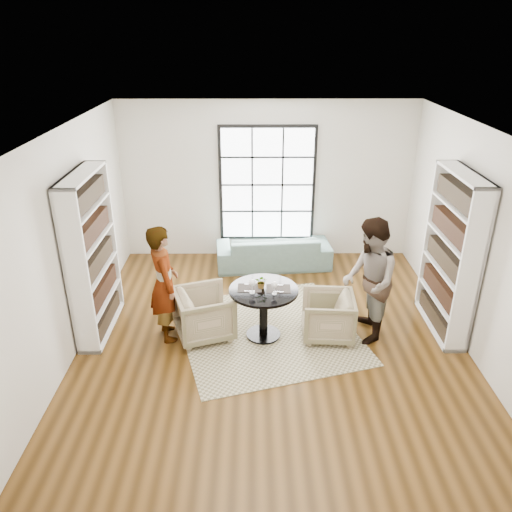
{
  "coord_description": "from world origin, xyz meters",
  "views": [
    {
      "loc": [
        -0.27,
        -6.15,
        4.16
      ],
      "look_at": [
        -0.23,
        0.4,
        1.14
      ],
      "focal_mm": 35.0,
      "sensor_mm": 36.0,
      "label": 1
    }
  ],
  "objects_px": {
    "sofa": "(273,250)",
    "flower_centerpiece": "(262,282)",
    "wine_glass_right": "(274,285)",
    "armchair_right": "(328,316)",
    "armchair_left": "(204,314)",
    "person_left": "(164,283)",
    "person_right": "(369,281)",
    "pedestal_table": "(264,302)",
    "wine_glass_left": "(252,283)"
  },
  "relations": [
    {
      "from": "armchair_left",
      "to": "pedestal_table",
      "type": "bearing_deg",
      "value": -110.64
    },
    {
      "from": "pedestal_table",
      "to": "flower_centerpiece",
      "type": "relative_size",
      "value": 5.08
    },
    {
      "from": "sofa",
      "to": "person_left",
      "type": "xyz_separation_m",
      "value": [
        -1.64,
        -2.37,
        0.56
      ]
    },
    {
      "from": "wine_glass_right",
      "to": "armchair_left",
      "type": "bearing_deg",
      "value": 170.22
    },
    {
      "from": "person_right",
      "to": "wine_glass_right",
      "type": "xyz_separation_m",
      "value": [
        -1.34,
        -0.14,
        0.01
      ]
    },
    {
      "from": "sofa",
      "to": "wine_glass_left",
      "type": "height_order",
      "value": "wine_glass_left"
    },
    {
      "from": "armchair_left",
      "to": "wine_glass_right",
      "type": "bearing_deg",
      "value": -118.78
    },
    {
      "from": "wine_glass_right",
      "to": "wine_glass_left",
      "type": "bearing_deg",
      "value": 173.85
    },
    {
      "from": "pedestal_table",
      "to": "armchair_left",
      "type": "bearing_deg",
      "value": 178.37
    },
    {
      "from": "sofa",
      "to": "armchair_right",
      "type": "distance_m",
      "value": 2.5
    },
    {
      "from": "person_right",
      "to": "wine_glass_left",
      "type": "xyz_separation_m",
      "value": [
        -1.64,
        -0.11,
        0.02
      ]
    },
    {
      "from": "person_right",
      "to": "armchair_left",
      "type": "bearing_deg",
      "value": -89.25
    },
    {
      "from": "wine_glass_right",
      "to": "flower_centerpiece",
      "type": "height_order",
      "value": "wine_glass_right"
    },
    {
      "from": "armchair_left",
      "to": "wine_glass_left",
      "type": "distance_m",
      "value": 0.91
    },
    {
      "from": "person_left",
      "to": "wine_glass_right",
      "type": "bearing_deg",
      "value": -116.24
    },
    {
      "from": "sofa",
      "to": "wine_glass_right",
      "type": "bearing_deg",
      "value": 82.91
    },
    {
      "from": "person_left",
      "to": "wine_glass_right",
      "type": "distance_m",
      "value": 1.56
    },
    {
      "from": "armchair_right",
      "to": "person_right",
      "type": "bearing_deg",
      "value": 93.79
    },
    {
      "from": "person_left",
      "to": "wine_glass_right",
      "type": "relative_size",
      "value": 8.87
    },
    {
      "from": "armchair_right",
      "to": "wine_glass_right",
      "type": "xyz_separation_m",
      "value": [
        -0.79,
        -0.14,
        0.59
      ]
    },
    {
      "from": "flower_centerpiece",
      "to": "wine_glass_right",
      "type": "bearing_deg",
      "value": -46.57
    },
    {
      "from": "sofa",
      "to": "pedestal_table",
      "type": "bearing_deg",
      "value": 79.35
    },
    {
      "from": "armchair_left",
      "to": "person_left",
      "type": "relative_size",
      "value": 0.46
    },
    {
      "from": "sofa",
      "to": "flower_centerpiece",
      "type": "relative_size",
      "value": 10.96
    },
    {
      "from": "pedestal_table",
      "to": "person_right",
      "type": "relative_size",
      "value": 0.54
    },
    {
      "from": "armchair_left",
      "to": "wine_glass_right",
      "type": "distance_m",
      "value": 1.16
    },
    {
      "from": "flower_centerpiece",
      "to": "armchair_right",
      "type": "bearing_deg",
      "value": -2.35
    },
    {
      "from": "sofa",
      "to": "wine_glass_right",
      "type": "relative_size",
      "value": 10.87
    },
    {
      "from": "armchair_left",
      "to": "person_right",
      "type": "relative_size",
      "value": 0.44
    },
    {
      "from": "sofa",
      "to": "flower_centerpiece",
      "type": "xyz_separation_m",
      "value": [
        -0.26,
        -2.36,
        0.57
      ]
    },
    {
      "from": "wine_glass_right",
      "to": "flower_centerpiece",
      "type": "distance_m",
      "value": 0.25
    },
    {
      "from": "armchair_right",
      "to": "person_left",
      "type": "xyz_separation_m",
      "value": [
        -2.34,
        0.03,
        0.53
      ]
    },
    {
      "from": "pedestal_table",
      "to": "sofa",
      "type": "relative_size",
      "value": 0.46
    },
    {
      "from": "pedestal_table",
      "to": "flower_centerpiece",
      "type": "xyz_separation_m",
      "value": [
        -0.03,
        0.03,
        0.31
      ]
    },
    {
      "from": "person_right",
      "to": "wine_glass_left",
      "type": "distance_m",
      "value": 1.65
    },
    {
      "from": "armchair_left",
      "to": "person_right",
      "type": "height_order",
      "value": "person_right"
    },
    {
      "from": "armchair_left",
      "to": "person_left",
      "type": "bearing_deg",
      "value": 70.99
    },
    {
      "from": "armchair_right",
      "to": "wine_glass_right",
      "type": "distance_m",
      "value": 0.99
    },
    {
      "from": "sofa",
      "to": "flower_centerpiece",
      "type": "distance_m",
      "value": 2.45
    },
    {
      "from": "pedestal_table",
      "to": "sofa",
      "type": "height_order",
      "value": "pedestal_table"
    },
    {
      "from": "sofa",
      "to": "armchair_left",
      "type": "bearing_deg",
      "value": 60.23
    },
    {
      "from": "sofa",
      "to": "person_left",
      "type": "bearing_deg",
      "value": 50.27
    },
    {
      "from": "person_left",
      "to": "flower_centerpiece",
      "type": "xyz_separation_m",
      "value": [
        1.38,
        0.01,
        0.02
      ]
    },
    {
      "from": "person_right",
      "to": "wine_glass_right",
      "type": "height_order",
      "value": "person_right"
    },
    {
      "from": "person_left",
      "to": "wine_glass_left",
      "type": "distance_m",
      "value": 1.26
    },
    {
      "from": "wine_glass_right",
      "to": "armchair_right",
      "type": "bearing_deg",
      "value": 10.27
    },
    {
      "from": "pedestal_table",
      "to": "person_left",
      "type": "height_order",
      "value": "person_left"
    },
    {
      "from": "person_right",
      "to": "armchair_right",
      "type": "bearing_deg",
      "value": -88.52
    },
    {
      "from": "person_right",
      "to": "wine_glass_right",
      "type": "bearing_deg",
      "value": -82.42
    },
    {
      "from": "armchair_left",
      "to": "person_left",
      "type": "height_order",
      "value": "person_left"
    }
  ]
}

